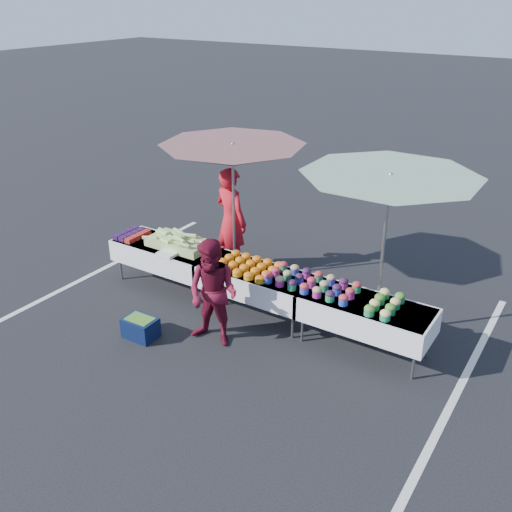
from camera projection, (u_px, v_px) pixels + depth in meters
The scene contains 17 objects.
ground at pixel (256, 313), 8.98m from camera, with size 80.00×80.00×0.00m, color black.
stripe_left at pixel (111, 265), 10.55m from camera, with size 0.10×5.00×0.00m, color silver.
stripe_right at pixel (462, 382), 7.42m from camera, with size 0.10×5.00×0.00m, color silver.
table_left at pixel (166, 254), 9.62m from camera, with size 1.86×0.81×0.75m.
table_center at pixel (256, 281), 8.74m from camera, with size 1.86×0.81×0.75m.
table_right at pixel (366, 313), 7.85m from camera, with size 1.86×0.81×0.75m.
berry_punnets at pixel (132, 235), 9.83m from camera, with size 0.40×0.54×0.08m.
corn_pile at pixel (178, 242), 9.43m from camera, with size 1.16×0.57×0.26m.
plastic_bags at pixel (168, 254), 9.16m from camera, with size 0.30×0.25×0.05m, color white.
carrot_bowls at pixel (247, 266), 8.71m from camera, with size 0.95×0.69×0.11m.
potato_cups at pixel (312, 282), 8.17m from camera, with size 1.34×0.58×0.16m.
bean_baskets at pixel (385, 304), 7.62m from camera, with size 0.36×0.68×0.15m.
vendor at pixel (231, 221), 9.94m from camera, with size 0.70×0.46×1.92m, color red.
customer at pixel (213, 294), 7.94m from camera, with size 0.77×0.60×1.58m, color maroon.
umbrella_left at pixel (233, 156), 9.12m from camera, with size 2.74×2.74×2.43m.
umbrella_right at pixel (389, 189), 7.50m from camera, with size 3.17×3.17×2.48m.
storage_bin at pixel (141, 327), 8.32m from camera, with size 0.49×0.36×0.31m.
Camera 1 is at (4.19, -6.51, 4.65)m, focal length 40.00 mm.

